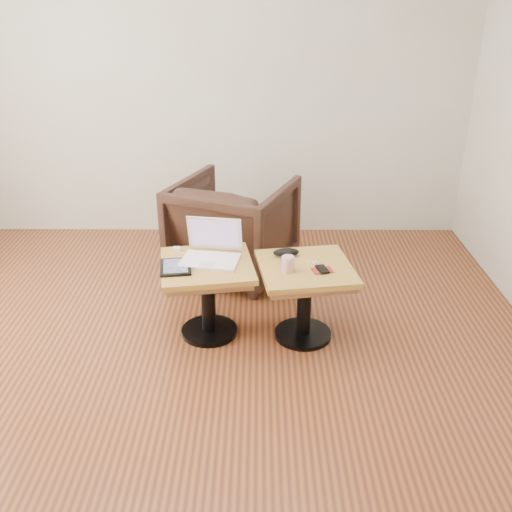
{
  "coord_description": "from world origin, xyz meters",
  "views": [
    {
      "loc": [
        0.4,
        -2.78,
        2.1
      ],
      "look_at": [
        0.39,
        0.45,
        0.57
      ],
      "focal_mm": 40.0,
      "sensor_mm": 36.0,
      "label": 1
    }
  ],
  "objects_px": {
    "side_table_left": "(208,281)",
    "striped_cup": "(288,264)",
    "side_table_right": "(305,284)",
    "laptop": "(211,252)",
    "armchair": "(233,227)"
  },
  "relations": [
    {
      "from": "side_table_left",
      "to": "side_table_right",
      "type": "distance_m",
      "value": 0.62
    },
    {
      "from": "side_table_left",
      "to": "armchair",
      "type": "height_order",
      "value": "armchair"
    },
    {
      "from": "side_table_right",
      "to": "striped_cup",
      "type": "xyz_separation_m",
      "value": [
        -0.12,
        -0.08,
        0.18
      ]
    },
    {
      "from": "side_table_left",
      "to": "laptop",
      "type": "xyz_separation_m",
      "value": [
        0.03,
        0.06,
        0.18
      ]
    },
    {
      "from": "side_table_right",
      "to": "laptop",
      "type": "distance_m",
      "value": 0.63
    },
    {
      "from": "side_table_left",
      "to": "armchair",
      "type": "bearing_deg",
      "value": 72.58
    },
    {
      "from": "laptop",
      "to": "armchair",
      "type": "height_order",
      "value": "armchair"
    },
    {
      "from": "side_table_left",
      "to": "striped_cup",
      "type": "xyz_separation_m",
      "value": [
        0.51,
        -0.11,
        0.18
      ]
    },
    {
      "from": "side_table_right",
      "to": "armchair",
      "type": "height_order",
      "value": "armchair"
    },
    {
      "from": "side_table_left",
      "to": "side_table_right",
      "type": "xyz_separation_m",
      "value": [
        0.62,
        -0.04,
        0.0
      ]
    },
    {
      "from": "side_table_right",
      "to": "striped_cup",
      "type": "relative_size",
      "value": 6.49
    },
    {
      "from": "side_table_left",
      "to": "striped_cup",
      "type": "bearing_deg",
      "value": -22.02
    },
    {
      "from": "side_table_left",
      "to": "side_table_right",
      "type": "bearing_deg",
      "value": -12.56
    },
    {
      "from": "laptop",
      "to": "striped_cup",
      "type": "height_order",
      "value": "laptop"
    },
    {
      "from": "armchair",
      "to": "side_table_right",
      "type": "bearing_deg",
      "value": 140.58
    }
  ]
}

